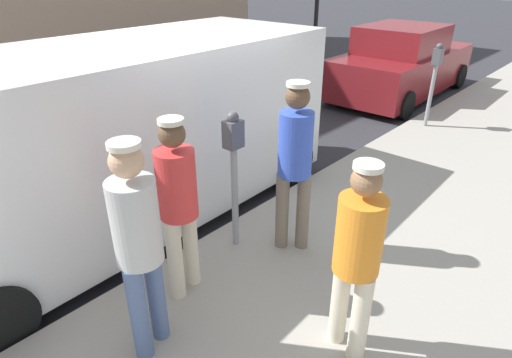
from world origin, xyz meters
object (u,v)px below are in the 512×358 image
(parking_meter_far, at_px, (435,71))
(pedestrian_in_red, at_px, (178,199))
(parking_meter_near, at_px, (234,158))
(pedestrian_in_blue, at_px, (295,158))
(pedestrian_in_orange, at_px, (357,253))
(pedestrian_in_gray, at_px, (138,240))
(parked_sedan_ahead, at_px, (401,64))
(parked_van, at_px, (129,132))

(parking_meter_far, distance_m, pedestrian_in_red, 5.99)
(parking_meter_near, distance_m, pedestrian_in_blue, 0.61)
(pedestrian_in_orange, distance_m, pedestrian_in_gray, 1.57)
(parking_meter_near, xyz_separation_m, pedestrian_in_red, (0.16, -0.84, -0.06))
(pedestrian_in_blue, height_order, pedestrian_in_gray, pedestrian_in_blue)
(pedestrian_in_blue, xyz_separation_m, parked_sedan_ahead, (-2.04, 6.86, -0.45))
(pedestrian_in_red, height_order, pedestrian_in_gray, pedestrian_in_gray)
(parked_van, bearing_deg, parking_meter_far, 74.44)
(parked_van, xyz_separation_m, parked_sedan_ahead, (-0.06, 7.48, -0.41))
(pedestrian_in_orange, bearing_deg, pedestrian_in_blue, 145.71)
(parking_meter_far, bearing_deg, pedestrian_in_orange, -73.38)
(pedestrian_in_red, relative_size, parked_sedan_ahead, 0.38)
(parking_meter_far, bearing_deg, pedestrian_in_gray, -85.77)
(pedestrian_in_blue, relative_size, pedestrian_in_gray, 1.02)
(parking_meter_far, xyz_separation_m, pedestrian_in_orange, (1.66, -5.58, -0.09))
(pedestrian_in_red, distance_m, pedestrian_in_orange, 1.56)
(pedestrian_in_red, relative_size, pedestrian_in_blue, 0.94)
(parking_meter_far, relative_size, parked_sedan_ahead, 0.34)
(pedestrian_in_gray, relative_size, parked_sedan_ahead, 0.40)
(pedestrian_in_orange, xyz_separation_m, pedestrian_in_gray, (-1.18, -1.03, 0.09))
(pedestrian_in_gray, xyz_separation_m, parked_sedan_ahead, (-2.05, 8.69, -0.43))
(pedestrian_in_red, xyz_separation_m, parked_van, (-1.66, 0.60, 0.03))
(pedestrian_in_gray, height_order, parked_sedan_ahead, pedestrian_in_gray)
(pedestrian_in_blue, bearing_deg, parking_meter_near, -141.90)
(pedestrian_in_red, distance_m, pedestrian_in_gray, 0.70)
(parking_meter_far, xyz_separation_m, pedestrian_in_blue, (0.48, -4.77, 0.02))
(pedestrian_in_gray, bearing_deg, parking_meter_near, 108.49)
(pedestrian_in_blue, distance_m, pedestrian_in_gray, 1.84)
(pedestrian_in_orange, height_order, parked_van, parked_van)
(parking_meter_far, height_order, pedestrian_in_orange, pedestrian_in_orange)
(parking_meter_near, relative_size, pedestrian_in_red, 0.89)
(pedestrian_in_blue, relative_size, parked_van, 0.35)
(pedestrian_in_red, bearing_deg, pedestrian_in_gray, -61.94)
(pedestrian_in_blue, bearing_deg, pedestrian_in_gray, -89.76)
(pedestrian_in_blue, bearing_deg, parking_meter_far, 95.75)
(parking_meter_near, height_order, pedestrian_in_red, pedestrian_in_red)
(pedestrian_in_red, bearing_deg, parking_meter_far, 91.53)
(pedestrian_in_gray, bearing_deg, parked_van, 148.58)
(parking_meter_near, xyz_separation_m, parked_sedan_ahead, (-1.56, 7.23, -0.43))
(parking_meter_far, height_order, pedestrian_in_gray, pedestrian_in_gray)
(parking_meter_far, bearing_deg, pedestrian_in_red, -88.47)
(parking_meter_near, height_order, pedestrian_in_gray, pedestrian_in_gray)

